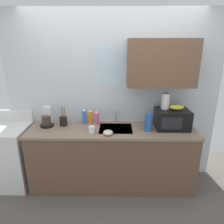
{
  "coord_description": "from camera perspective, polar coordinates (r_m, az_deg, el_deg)",
  "views": [
    {
      "loc": [
        0.04,
        -2.66,
        2.04
      ],
      "look_at": [
        0.0,
        0.0,
        1.15
      ],
      "focal_mm": 33.03,
      "sensor_mm": 36.0,
      "label": 1
    }
  ],
  "objects": [
    {
      "name": "cereal_canister",
      "position": [
        2.84,
        10.1,
        -2.89
      ],
      "size": [
        0.1,
        0.1,
        0.24
      ],
      "primitive_type": "cylinder",
      "color": "#2659A5",
      "rests_on": "counter_unit"
    },
    {
      "name": "utensil_crock",
      "position": [
        3.07,
        -13.31,
        -2.39
      ],
      "size": [
        0.11,
        0.11,
        0.3
      ],
      "color": "black",
      "rests_on": "counter_unit"
    },
    {
      "name": "counter_unit",
      "position": [
        3.09,
        0.02,
        -12.24
      ],
      "size": [
        2.35,
        0.63,
        0.9
      ],
      "color": "brown",
      "rests_on": "ground"
    },
    {
      "name": "paper_towel_roll",
      "position": [
        2.94,
        14.56,
        2.95
      ],
      "size": [
        0.11,
        0.11,
        0.22
      ],
      "primitive_type": "cylinder",
      "color": "white",
      "rests_on": "microwave"
    },
    {
      "name": "sink_faucet",
      "position": [
        3.08,
        1.02,
        -1.37
      ],
      "size": [
        0.03,
        0.03,
        0.18
      ],
      "primitive_type": "cylinder",
      "color": "#B2B5BA",
      "rests_on": "counter_unit"
    },
    {
      "name": "banana_bunch",
      "position": [
        2.96,
        17.49,
        1.23
      ],
      "size": [
        0.2,
        0.11,
        0.07
      ],
      "primitive_type": "ellipsoid",
      "color": "gold",
      "rests_on": "microwave"
    },
    {
      "name": "stove_range",
      "position": [
        3.47,
        -26.47,
        -10.77
      ],
      "size": [
        0.6,
        0.6,
        1.08
      ],
      "color": "white",
      "rests_on": "ground"
    },
    {
      "name": "coffee_maker",
      "position": [
        3.11,
        -17.52,
        -1.82
      ],
      "size": [
        0.19,
        0.21,
        0.28
      ],
      "color": "black",
      "rests_on": "counter_unit"
    },
    {
      "name": "dish_soap_bottle_pink",
      "position": [
        3.03,
        -4.28,
        -1.62
      ],
      "size": [
        0.06,
        0.06,
        0.22
      ],
      "color": "#E55999",
      "rests_on": "counter_unit"
    },
    {
      "name": "microwave",
      "position": [
        3.0,
        16.26,
        -1.87
      ],
      "size": [
        0.46,
        0.35,
        0.27
      ],
      "color": "black",
      "rests_on": "counter_unit"
    },
    {
      "name": "mug_white",
      "position": [
        2.76,
        -5.65,
        -4.88
      ],
      "size": [
        0.08,
        0.08,
        0.09
      ],
      "primitive_type": "cylinder",
      "color": "white",
      "rests_on": "counter_unit"
    },
    {
      "name": "small_bowl",
      "position": [
        2.7,
        -1.1,
        -5.73
      ],
      "size": [
        0.13,
        0.13,
        0.06
      ],
      "primitive_type": "ellipsoid",
      "color": "beige",
      "rests_on": "counter_unit"
    },
    {
      "name": "dish_soap_bottle_blue",
      "position": [
        3.07,
        -7.69,
        -1.27
      ],
      "size": [
        0.06,
        0.06,
        0.24
      ],
      "color": "blue",
      "rests_on": "counter_unit"
    },
    {
      "name": "kitchen_wall_assembly",
      "position": [
        3.05,
        2.4,
        5.49
      ],
      "size": [
        3.12,
        0.42,
        2.5
      ],
      "color": "silver",
      "rests_on": "ground"
    },
    {
      "name": "dish_soap_bottle_orange",
      "position": [
        3.07,
        -6.04,
        -1.33
      ],
      "size": [
        0.06,
        0.06,
        0.22
      ],
      "color": "orange",
      "rests_on": "counter_unit"
    }
  ]
}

